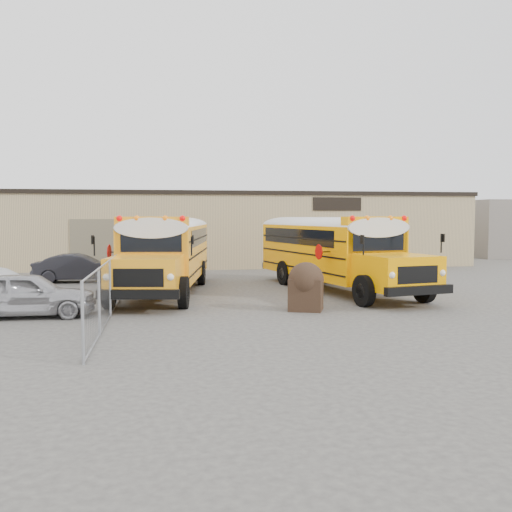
{
  "coord_description": "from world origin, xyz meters",
  "views": [
    {
      "loc": [
        -4.23,
        -18.35,
        3.16
      ],
      "look_at": [
        -0.75,
        3.71,
        1.6
      ],
      "focal_mm": 40.0,
      "sensor_mm": 36.0,
      "label": 1
    }
  ],
  "objects": [
    {
      "name": "ground",
      "position": [
        0.0,
        0.0,
        0.0
      ],
      "size": [
        120.0,
        120.0,
        0.0
      ],
      "primitive_type": "plane",
      "color": "#43413D",
      "rests_on": "ground"
    },
    {
      "name": "car_dark",
      "position": [
        -8.41,
        9.87,
        0.68
      ],
      "size": [
        4.18,
        1.59,
        1.36
      ],
      "primitive_type": "imported",
      "rotation": [
        0.0,
        0.0,
        1.53
      ],
      "color": "black",
      "rests_on": "ground"
    },
    {
      "name": "school_bus_right",
      "position": [
        1.45,
        11.71,
        1.85
      ],
      "size": [
        4.9,
        11.22,
        3.19
      ],
      "color": "#FFA100",
      "rests_on": "ground"
    },
    {
      "name": "school_bus_left",
      "position": [
        -3.26,
        12.33,
        1.85
      ],
      "size": [
        4.25,
        11.18,
        3.19
      ],
      "color": "orange",
      "rests_on": "ground"
    },
    {
      "name": "car_silver",
      "position": [
        -8.56,
        0.29,
        0.71
      ],
      "size": [
        4.19,
        1.69,
        1.43
      ],
      "primitive_type": "imported",
      "rotation": [
        0.0,
        0.0,
        1.57
      ],
      "color": "#A6A5AA",
      "rests_on": "ground"
    },
    {
      "name": "chainlink_fence",
      "position": [
        -6.0,
        3.0,
        0.9
      ],
      "size": [
        0.07,
        18.07,
        1.81
      ],
      "color": "#919499",
      "rests_on": "ground"
    },
    {
      "name": "tarp_bundle",
      "position": [
        0.38,
        0.13,
        0.83
      ],
      "size": [
        1.37,
        1.3,
        1.63
      ],
      "color": "black",
      "rests_on": "ground"
    },
    {
      "name": "warehouse",
      "position": [
        -0.0,
        19.99,
        2.37
      ],
      "size": [
        30.2,
        10.2,
        4.67
      ],
      "color": "tan",
      "rests_on": "ground"
    }
  ]
}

